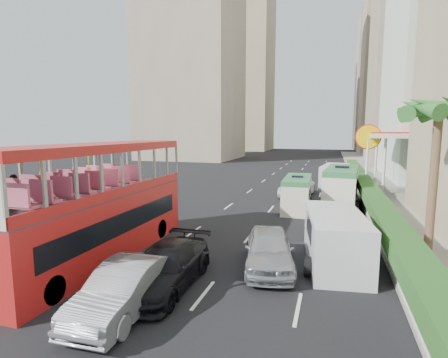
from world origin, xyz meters
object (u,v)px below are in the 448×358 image
at_px(double_decker_bus, 98,202).
at_px(palm_tree, 433,184).
at_px(car_silver_lane_b, 269,268).
at_px(car_black, 166,287).
at_px(panel_van_far, 335,176).
at_px(panel_van_near, 335,238).
at_px(shell_station, 403,162).
at_px(minibus_near, 297,193).
at_px(car_silver_lane_a, 125,312).
at_px(minibus_far, 341,187).
at_px(van_asset, 297,196).

xyz_separation_m(double_decker_bus, palm_tree, (13.80, 4.00, 0.85)).
relative_size(car_silver_lane_b, car_black, 0.92).
bearing_deg(panel_van_far, panel_van_near, -82.41).
distance_m(car_silver_lane_b, panel_van_near, 3.10).
relative_size(car_silver_lane_b, shell_station, 0.59).
relative_size(minibus_near, palm_tree, 0.83).
bearing_deg(car_silver_lane_a, car_black, 76.04).
height_order(minibus_far, panel_van_near, minibus_far).
height_order(minibus_near, minibus_far, minibus_far).
height_order(double_decker_bus, palm_tree, palm_tree).
relative_size(minibus_near, panel_van_near, 0.98).
xyz_separation_m(car_silver_lane_a, van_asset, (3.21, 21.35, 0.00)).
bearing_deg(panel_van_near, shell_station, 65.91).
bearing_deg(shell_station, double_decker_bus, -124.82).
relative_size(van_asset, panel_van_near, 0.98).
xyz_separation_m(double_decker_bus, minibus_far, (10.43, 14.71, -1.09)).
distance_m(double_decker_bus, palm_tree, 14.39).
bearing_deg(car_black, panel_van_far, 75.72).
xyz_separation_m(panel_van_far, palm_tree, (3.75, -19.50, 2.25)).
bearing_deg(double_decker_bus, minibus_far, 54.66).
relative_size(double_decker_bus, shell_station, 1.38).
height_order(car_silver_lane_a, car_silver_lane_b, car_silver_lane_b).
bearing_deg(car_black, minibus_far, 67.94).
relative_size(minibus_near, minibus_far, 0.81).
height_order(car_silver_lane_b, shell_station, shell_station).
bearing_deg(minibus_near, car_silver_lane_a, -104.20).
relative_size(van_asset, shell_station, 0.67).
xyz_separation_m(car_black, minibus_near, (3.31, 14.16, 1.17)).
xyz_separation_m(van_asset, minibus_near, (0.51, -5.21, 1.17)).
bearing_deg(minibus_far, van_asset, 146.02).
distance_m(minibus_far, panel_van_far, 8.81).
xyz_separation_m(car_silver_lane_a, car_silver_lane_b, (3.67, 4.83, 0.00)).
relative_size(car_silver_lane_a, van_asset, 0.87).
distance_m(double_decker_bus, van_asset, 19.06).
relative_size(minibus_far, shell_station, 0.81).
relative_size(double_decker_bus, palm_tree, 1.72).
bearing_deg(double_decker_bus, panel_van_far, 66.86).
xyz_separation_m(minibus_near, shell_station, (8.61, 10.61, 1.58)).
xyz_separation_m(van_asset, minibus_far, (3.55, -2.89, 1.44)).
bearing_deg(car_silver_lane_b, panel_van_near, 16.41).
xyz_separation_m(minibus_far, panel_van_far, (-0.38, 8.80, -0.31)).
distance_m(minibus_far, palm_tree, 11.39).
bearing_deg(double_decker_bus, car_silver_lane_a, -45.65).
bearing_deg(shell_station, palm_tree, -96.60).
bearing_deg(minibus_near, double_decker_bus, -122.02).
height_order(van_asset, palm_tree, palm_tree).
height_order(double_decker_bus, van_asset, double_decker_bus).
bearing_deg(panel_van_near, panel_van_far, 82.03).
distance_m(minibus_far, shell_station, 10.08).
bearing_deg(van_asset, panel_van_far, 67.33).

